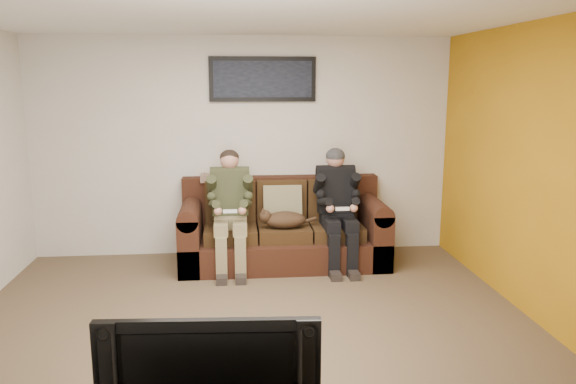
{
  "coord_description": "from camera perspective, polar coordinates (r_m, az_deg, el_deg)",
  "views": [
    {
      "loc": [
        -0.12,
        -4.47,
        2.08
      ],
      "look_at": [
        0.43,
        1.2,
        0.95
      ],
      "focal_mm": 35.0,
      "sensor_mm": 36.0,
      "label": 1
    }
  ],
  "objects": [
    {
      "name": "sofa",
      "position": [
        6.56,
        -0.53,
        -3.97
      ],
      "size": [
        2.34,
        1.01,
        0.96
      ],
      "color": "#351A10",
      "rests_on": "ground"
    },
    {
      "name": "framed_poster",
      "position": [
        6.7,
        -2.59,
        11.38
      ],
      "size": [
        1.25,
        0.05,
        0.52
      ],
      "color": "black",
      "rests_on": "wall_back"
    },
    {
      "name": "person_left",
      "position": [
        6.25,
        -5.89,
        -1.12
      ],
      "size": [
        0.51,
        0.87,
        1.32
      ],
      "color": "#877A54",
      "rests_on": "sofa"
    },
    {
      "name": "cat",
      "position": [
        6.24,
        -0.5,
        -2.8
      ],
      "size": [
        0.66,
        0.26,
        0.24
      ],
      "color": "#4C321E",
      "rests_on": "sofa"
    },
    {
      "name": "accent_wall_right",
      "position": [
        5.24,
        24.42,
        1.63
      ],
      "size": [
        0.0,
        4.5,
        4.5
      ],
      "primitive_type": "plane",
      "rotation": [
        1.57,
        0.0,
        -1.57
      ],
      "color": "#B87D12",
      "rests_on": "ground"
    },
    {
      "name": "ceiling",
      "position": [
        4.5,
        -4.2,
        17.8
      ],
      "size": [
        5.0,
        5.0,
        0.0
      ],
      "primitive_type": "plane",
      "rotation": [
        3.14,
        0.0,
        0.0
      ],
      "color": "silver",
      "rests_on": "ground"
    },
    {
      "name": "floor",
      "position": [
        4.94,
        -3.75,
        -13.75
      ],
      "size": [
        5.0,
        5.0,
        0.0
      ],
      "primitive_type": "plane",
      "color": "brown",
      "rests_on": "ground"
    },
    {
      "name": "wall_right",
      "position": [
        5.24,
        24.52,
        1.63
      ],
      "size": [
        0.0,
        4.5,
        4.5
      ],
      "primitive_type": "plane",
      "rotation": [
        1.57,
        0.0,
        -1.57
      ],
      "color": "beige",
      "rests_on": "ground"
    },
    {
      "name": "wall_front",
      "position": [
        2.36,
        -2.38,
        -8.16
      ],
      "size": [
        5.0,
        0.0,
        5.0
      ],
      "primitive_type": "plane",
      "rotation": [
        -1.57,
        0.0,
        0.0
      ],
      "color": "beige",
      "rests_on": "ground"
    },
    {
      "name": "throw_pillow",
      "position": [
        6.53,
        -0.57,
        -1.17
      ],
      "size": [
        0.45,
        0.21,
        0.44
      ],
      "primitive_type": "cube",
      "rotation": [
        -0.21,
        0.0,
        0.0
      ],
      "color": "#7F7653",
      "rests_on": "sofa"
    },
    {
      "name": "television",
      "position": [
        2.88,
        -7.84,
        -17.38
      ],
      "size": [
        1.05,
        0.2,
        0.6
      ],
      "primitive_type": "imported",
      "rotation": [
        0.0,
        0.0,
        -0.06
      ],
      "color": "black",
      "rests_on": "tv_stand"
    },
    {
      "name": "throw_blanket",
      "position": [
        6.7,
        -6.82,
        1.47
      ],
      "size": [
        0.48,
        0.23,
        0.08
      ],
      "primitive_type": "cube",
      "color": "tan",
      "rests_on": "sofa"
    },
    {
      "name": "wall_back",
      "position": [
        6.77,
        -4.51,
        4.57
      ],
      "size": [
        5.0,
        0.0,
        5.0
      ],
      "primitive_type": "plane",
      "rotation": [
        1.57,
        0.0,
        0.0
      ],
      "color": "beige",
      "rests_on": "ground"
    },
    {
      "name": "person_right",
      "position": [
        6.36,
        5.03,
        -0.86
      ],
      "size": [
        0.51,
        0.86,
        1.33
      ],
      "color": "black",
      "rests_on": "sofa"
    }
  ]
}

